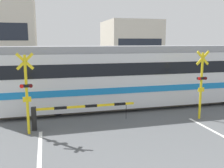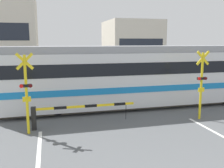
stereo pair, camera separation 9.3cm
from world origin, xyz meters
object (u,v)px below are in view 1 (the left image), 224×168
Objects in this scene: crossing_signal_right at (201,82)px; pedestrian at (105,75)px; crossing_signal_left at (27,90)px; commuter_train at (144,74)px; crossing_barrier_far at (128,84)px; crossing_barrier_near at (66,111)px.

pedestrian is at bearing 104.64° from crossing_signal_right.
commuter_train is at bearing 26.33° from crossing_signal_left.
crossing_barrier_far is at bearing -72.84° from pedestrian.
crossing_barrier_far is 2.64× the size of pedestrian.
crossing_barrier_far is (4.84, 5.95, 0.00)m from crossing_barrier_near.
crossing_barrier_near is 1.91m from crossing_signal_left.
crossing_signal_right reaches higher than crossing_barrier_near.
crossing_signal_right is (6.36, -0.40, 1.09)m from crossing_barrier_near.
commuter_train is 4.86× the size of crossing_signal_right.
commuter_train is at bearing 118.67° from crossing_signal_right.
crossing_barrier_far is (0.16, 3.29, -1.13)m from commuter_train.
pedestrian is at bearing 107.16° from crossing_barrier_far.
crossing_signal_right is 9.71m from pedestrian.
crossing_signal_right is (1.68, -3.07, -0.04)m from commuter_train.
crossing_barrier_near is 7.67m from crossing_barrier_far.
commuter_train reaches higher than pedestrian.
crossing_signal_left reaches higher than crossing_barrier_far.
pedestrian is (-0.77, 6.29, -0.86)m from commuter_train.
crossing_barrier_near is at bearing -129.13° from crossing_barrier_far.
crossing_barrier_far is 9.06m from crossing_signal_left.
crossing_barrier_near is 6.47m from crossing_signal_right.
commuter_train reaches higher than crossing_signal_right.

